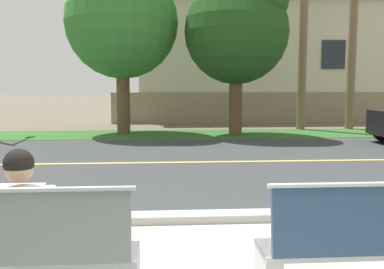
{
  "coord_description": "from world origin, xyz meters",
  "views": [
    {
      "loc": [
        -0.28,
        -2.88,
        1.72
      ],
      "look_at": [
        0.15,
        3.32,
        1.0
      ],
      "focal_mm": 39.94,
      "sensor_mm": 36.0,
      "label": 1
    }
  ],
  "objects_px": {
    "bench_left": "(7,256)",
    "shade_tree_left": "(240,24)",
    "bench_right": "(383,246)",
    "seated_person_white": "(25,220)",
    "shade_tree_far_left": "(125,14)"
  },
  "relations": [
    {
      "from": "bench_left",
      "to": "shade_tree_left",
      "type": "distance_m",
      "value": 12.34
    },
    {
      "from": "bench_right",
      "to": "seated_person_white",
      "type": "relative_size",
      "value": 1.55
    },
    {
      "from": "bench_left",
      "to": "shade_tree_far_left",
      "type": "bearing_deg",
      "value": 90.44
    },
    {
      "from": "bench_right",
      "to": "shade_tree_left",
      "type": "xyz_separation_m",
      "value": [
        0.88,
        11.28,
        3.29
      ]
    },
    {
      "from": "bench_left",
      "to": "shade_tree_far_left",
      "type": "distance_m",
      "value": 12.52
    },
    {
      "from": "shade_tree_far_left",
      "to": "bench_left",
      "type": "bearing_deg",
      "value": -89.56
    },
    {
      "from": "bench_left",
      "to": "seated_person_white",
      "type": "height_order",
      "value": "seated_person_white"
    },
    {
      "from": "seated_person_white",
      "to": "shade_tree_far_left",
      "type": "height_order",
      "value": "shade_tree_far_left"
    },
    {
      "from": "bench_right",
      "to": "shade_tree_far_left",
      "type": "distance_m",
      "value": 12.87
    },
    {
      "from": "seated_person_white",
      "to": "shade_tree_far_left",
      "type": "distance_m",
      "value": 12.3
    },
    {
      "from": "shade_tree_far_left",
      "to": "seated_person_white",
      "type": "bearing_deg",
      "value": -89.11
    },
    {
      "from": "bench_right",
      "to": "bench_left",
      "type": "bearing_deg",
      "value": 180.0
    },
    {
      "from": "seated_person_white",
      "to": "shade_tree_left",
      "type": "xyz_separation_m",
      "value": [
        3.67,
        11.11,
        3.07
      ]
    },
    {
      "from": "bench_left",
      "to": "bench_right",
      "type": "distance_m",
      "value": 2.89
    },
    {
      "from": "bench_left",
      "to": "shade_tree_far_left",
      "type": "relative_size",
      "value": 0.3
    }
  ]
}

